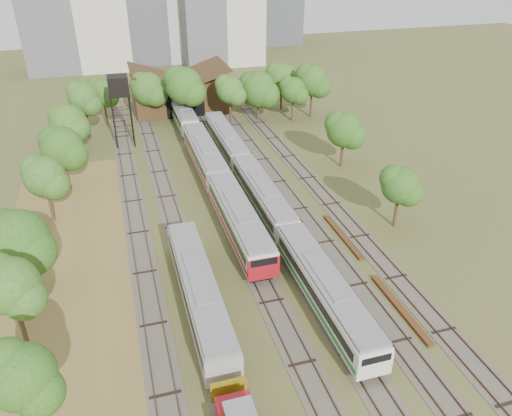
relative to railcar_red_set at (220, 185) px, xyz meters
name	(u,v)px	position (x,y,z in m)	size (l,w,h in m)	color
ground	(307,322)	(2.00, -22.62, -1.90)	(240.00, 240.00, 0.00)	#475123
dry_grass_patch	(77,301)	(-16.00, -14.62, -1.88)	(14.00, 60.00, 0.04)	brown
tracks	(227,188)	(1.33, 2.38, -1.86)	(24.60, 80.00, 0.19)	#4C473D
railcar_red_set	(220,185)	(0.00, 0.00, 0.00)	(2.91, 34.58, 3.60)	black
railcar_green_set	(263,196)	(4.00, -3.92, -0.14)	(2.70, 52.08, 3.34)	black
railcar_rear	(182,113)	(0.00, 27.25, -0.12)	(2.73, 16.08, 3.37)	black
old_grey_coach	(199,292)	(-6.00, -18.62, -0.08)	(2.71, 18.00, 3.34)	black
water_tower	(118,87)	(-9.58, 20.76, 6.63)	(2.92, 2.92, 10.13)	black
rail_pile_near	(400,308)	(10.00, -23.48, -1.75)	(0.60, 9.01, 0.30)	#593419
rail_pile_far	(343,236)	(10.20, -11.85, -1.76)	(0.54, 8.60, 0.28)	#593419
maintenance_shed	(180,92)	(1.00, 35.36, 1.01)	(16.45, 11.55, 7.58)	#332012
tree_band_left	(46,187)	(-18.28, -2.19, 3.37)	(8.25, 52.61, 8.17)	#382616
tree_band_far	(214,87)	(5.29, 27.02, 3.85)	(40.78, 10.93, 9.56)	#382616
tree_band_right	(336,126)	(17.37, 6.35, 3.17)	(5.44, 38.95, 7.50)	#382616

